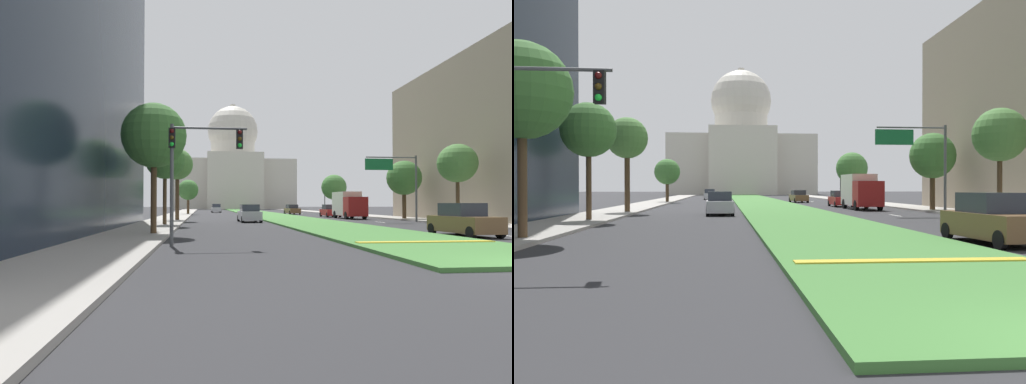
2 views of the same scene
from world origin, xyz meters
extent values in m
plane|color=#2B2B2D|center=(0.00, 68.44, 0.00)|extent=(301.13, 301.13, 0.00)
cube|color=#427A38|center=(0.00, 61.59, 0.07)|extent=(6.85, 123.19, 0.14)
cube|color=gold|center=(0.00, 7.29, 0.16)|extent=(6.17, 0.50, 0.04)
cube|color=silver|center=(7.41, 19.59, 0.00)|extent=(0.16, 2.40, 0.01)
cube|color=silver|center=(7.41, 30.31, 0.00)|extent=(0.16, 2.40, 0.01)
cube|color=silver|center=(7.41, 39.98, 0.00)|extent=(0.16, 2.40, 0.01)
cube|color=silver|center=(7.41, 45.12, 0.00)|extent=(0.16, 2.40, 0.01)
cube|color=silver|center=(7.41, 65.13, 0.00)|extent=(0.16, 2.40, 0.01)
cube|color=silver|center=(7.41, 69.33, 0.00)|extent=(0.16, 2.40, 0.01)
cube|color=silver|center=(7.41, 67.74, 0.00)|extent=(0.16, 2.40, 0.01)
cube|color=#9E9991|center=(-13.39, 54.75, 0.07)|extent=(4.00, 123.19, 0.15)
cube|color=#9E9991|center=(13.39, 54.75, 0.07)|extent=(4.00, 123.19, 0.15)
cube|color=beige|center=(0.00, 136.88, 7.93)|extent=(39.02, 21.68, 15.87)
cube|color=beige|center=(0.00, 124.04, 8.73)|extent=(17.17, 4.00, 17.46)
cylinder|color=beige|center=(0.00, 136.88, 19.42)|extent=(14.59, 14.59, 7.11)
sphere|color=beige|center=(0.00, 136.88, 25.90)|extent=(16.69, 16.69, 16.69)
cylinder|color=beige|center=(0.00, 136.88, 33.41)|extent=(1.80, 1.80, 3.00)
cylinder|color=#515456|center=(-10.89, 8.12, 2.60)|extent=(0.16, 0.16, 5.20)
cube|color=black|center=(-10.89, 8.12, 4.60)|extent=(0.28, 0.24, 0.84)
sphere|color=#510F0F|center=(-10.89, 7.98, 4.88)|extent=(0.18, 0.18, 0.18)
sphere|color=#4C380F|center=(-10.89, 7.98, 4.60)|extent=(0.18, 0.18, 0.18)
sphere|color=#1ED838|center=(-10.89, 7.98, 4.32)|extent=(0.18, 0.18, 0.18)
cylinder|color=#515456|center=(-9.29, 8.12, 5.05)|extent=(3.20, 0.10, 0.10)
cube|color=black|center=(-8.01, 8.12, 4.60)|extent=(0.28, 0.24, 0.84)
sphere|color=#510F0F|center=(-8.01, 7.98, 4.88)|extent=(0.18, 0.18, 0.18)
sphere|color=#4C380F|center=(-8.01, 7.98, 4.60)|extent=(0.18, 0.18, 0.18)
sphere|color=#1ED838|center=(-8.01, 7.98, 4.32)|extent=(0.18, 0.18, 0.18)
cylinder|color=#515456|center=(10.89, 62.70, 2.60)|extent=(0.16, 0.16, 5.20)
cube|color=black|center=(10.89, 62.70, 4.60)|extent=(0.28, 0.24, 0.84)
sphere|color=#510F0F|center=(10.89, 62.56, 4.88)|extent=(0.18, 0.18, 0.18)
sphere|color=#4C380F|center=(10.89, 62.56, 4.60)|extent=(0.18, 0.18, 0.18)
sphere|color=#1ED838|center=(10.89, 62.56, 4.32)|extent=(0.18, 0.18, 0.18)
cylinder|color=#515456|center=(11.09, 30.29, 3.25)|extent=(0.20, 0.20, 6.50)
cylinder|color=#515456|center=(8.56, 30.29, 6.30)|extent=(5.06, 0.12, 0.12)
cube|color=#146033|center=(7.30, 30.24, 5.60)|extent=(2.80, 0.08, 1.10)
cylinder|color=#4C3823|center=(-12.35, 14.53, 2.33)|extent=(0.34, 0.34, 4.65)
sphere|color=#3D7033|center=(-12.35, 14.53, 5.66)|extent=(3.66, 3.66, 3.66)
cylinder|color=#4C3823|center=(-12.66, 25.23, 2.25)|extent=(0.31, 0.31, 4.49)
sphere|color=#3D7033|center=(-12.66, 25.23, 5.37)|extent=(3.18, 3.18, 3.18)
cylinder|color=#4C3823|center=(12.69, 25.80, 2.22)|extent=(0.32, 0.32, 4.43)
sphere|color=#4C7F3D|center=(12.69, 25.80, 5.37)|extent=(3.41, 3.41, 3.41)
cylinder|color=#4C3823|center=(-12.24, 34.90, 2.47)|extent=(0.41, 0.41, 4.95)
sphere|color=#4C7F3D|center=(-12.24, 34.90, 5.82)|extent=(3.17, 3.17, 3.17)
cylinder|color=#4C3823|center=(12.62, 36.18, 1.80)|extent=(0.44, 0.44, 3.61)
sphere|color=#3D7033|center=(12.62, 36.18, 4.66)|extent=(3.83, 3.83, 3.83)
cylinder|color=#4C3823|center=(-12.08, 61.45, 1.55)|extent=(0.42, 0.42, 3.09)
sphere|color=#3D7033|center=(-12.08, 61.45, 4.00)|extent=(3.30, 3.30, 3.30)
cylinder|color=#4C3823|center=(12.09, 61.29, 1.69)|extent=(0.35, 0.35, 3.39)
sphere|color=#3D7033|center=(12.09, 61.29, 4.54)|extent=(4.20, 4.20, 4.20)
cube|color=brown|center=(4.86, 12.25, 0.66)|extent=(2.08, 4.56, 0.89)
cube|color=#282D38|center=(4.85, 12.43, 1.47)|extent=(1.74, 2.23, 0.73)
cylinder|color=black|center=(5.80, 10.51, 0.32)|extent=(0.25, 0.65, 0.64)
cylinder|color=black|center=(4.10, 10.43, 0.32)|extent=(0.25, 0.65, 0.64)
cylinder|color=black|center=(5.62, 14.08, 0.32)|extent=(0.25, 0.65, 0.64)
cylinder|color=black|center=(3.92, 14.00, 0.32)|extent=(0.25, 0.65, 0.64)
cube|color=#BCBCC1|center=(-5.14, 32.06, 0.63)|extent=(2.03, 4.41, 0.82)
cube|color=#282D38|center=(-5.14, 31.88, 1.38)|extent=(1.74, 2.14, 0.67)
cylinder|color=black|center=(-6.06, 33.76, 0.32)|extent=(0.24, 0.65, 0.64)
cylinder|color=black|center=(-4.33, 33.81, 0.32)|extent=(0.24, 0.65, 0.64)
cylinder|color=black|center=(-5.96, 30.30, 0.32)|extent=(0.24, 0.65, 0.64)
cylinder|color=black|center=(-4.22, 30.36, 0.32)|extent=(0.24, 0.65, 0.64)
cube|color=maroon|center=(7.19, 46.69, 0.62)|extent=(1.97, 4.59, 0.80)
cube|color=#282D38|center=(7.19, 46.87, 1.34)|extent=(1.68, 2.22, 0.65)
cylinder|color=black|center=(7.98, 44.85, 0.32)|extent=(0.24, 0.65, 0.64)
cylinder|color=black|center=(6.30, 44.90, 0.32)|extent=(0.24, 0.65, 0.64)
cylinder|color=black|center=(8.08, 48.48, 0.32)|extent=(0.24, 0.65, 0.64)
cylinder|color=black|center=(6.40, 48.53, 0.32)|extent=(0.24, 0.65, 0.64)
cube|color=brown|center=(4.99, 61.37, 0.61)|extent=(2.08, 4.38, 0.77)
cube|color=#282D38|center=(4.98, 61.54, 1.31)|extent=(1.72, 2.15, 0.63)
cylinder|color=black|center=(5.92, 59.74, 0.32)|extent=(0.26, 0.65, 0.64)
cylinder|color=black|center=(4.28, 59.63, 0.32)|extent=(0.26, 0.65, 0.64)
cylinder|color=black|center=(5.70, 63.11, 0.32)|extent=(0.26, 0.65, 0.64)
cylinder|color=black|center=(4.06, 63.00, 0.32)|extent=(0.26, 0.65, 0.64)
cube|color=#BCBCC1|center=(-7.11, 77.97, 0.63)|extent=(1.94, 4.50, 0.81)
cube|color=#282D38|center=(-7.11, 77.79, 1.37)|extent=(1.65, 2.18, 0.67)
cylinder|color=black|center=(-7.99, 79.72, 0.32)|extent=(0.24, 0.65, 0.64)
cylinder|color=black|center=(-6.35, 79.77, 0.32)|extent=(0.24, 0.65, 0.64)
cylinder|color=black|center=(-7.87, 76.17, 0.32)|extent=(0.24, 0.65, 0.64)
cylinder|color=black|center=(-6.23, 76.22, 0.32)|extent=(0.24, 0.65, 0.64)
cube|color=maroon|center=(7.57, 37.81, 1.45)|extent=(2.30, 2.00, 2.20)
cube|color=beige|center=(7.57, 41.01, 1.80)|extent=(2.30, 4.40, 2.80)
cylinder|color=black|center=(8.62, 37.81, 0.45)|extent=(0.30, 0.90, 0.90)
cylinder|color=black|center=(6.52, 37.81, 0.45)|extent=(0.30, 0.90, 0.90)
cylinder|color=black|center=(8.62, 42.11, 0.45)|extent=(0.30, 0.90, 0.90)
cylinder|color=black|center=(6.52, 42.11, 0.45)|extent=(0.30, 0.90, 0.90)
camera|label=1|loc=(-9.54, -10.98, 1.82)|focal=31.19mm
camera|label=2|loc=(-4.84, -5.42, 2.04)|focal=36.01mm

